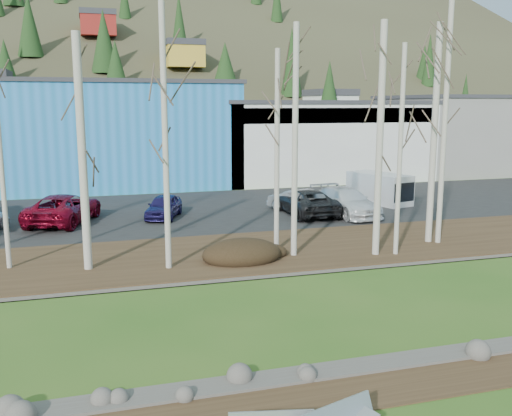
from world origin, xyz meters
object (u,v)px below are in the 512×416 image
object	(u,v)px
car_3	(164,206)
car_4	(298,201)
car_2	(64,208)
van_white	(381,188)
car_6	(346,202)
car_5	(307,202)

from	to	relation	value
car_3	car_4	world-z (taller)	car_4
car_2	van_white	distance (m)	19.59
car_2	car_4	size ratio (longest dim) A/B	1.35
car_2	car_3	world-z (taller)	car_2
car_6	car_5	bearing A→B (deg)	154.84
car_4	car_2	bearing A→B (deg)	-23.89
car_4	car_6	bearing A→B (deg)	124.80
car_4	car_5	bearing A→B (deg)	82.11
car_6	van_white	size ratio (longest dim) A/B	1.15
car_4	car_6	size ratio (longest dim) A/B	0.78
car_4	car_5	size ratio (longest dim) A/B	0.78
car_2	car_6	size ratio (longest dim) A/B	1.05
car_3	car_5	bearing A→B (deg)	10.31
car_5	car_6	bearing A→B (deg)	161.97
car_2	car_5	world-z (taller)	car_2
car_2	car_3	distance (m)	5.38
car_2	car_4	xyz separation A→B (m)	(13.26, -0.73, -0.10)
car_3	van_white	world-z (taller)	van_white
car_3	car_4	distance (m)	7.90
car_2	car_4	world-z (taller)	car_2
van_white	car_3	bearing A→B (deg)	167.60
car_3	car_6	size ratio (longest dim) A/B	0.71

